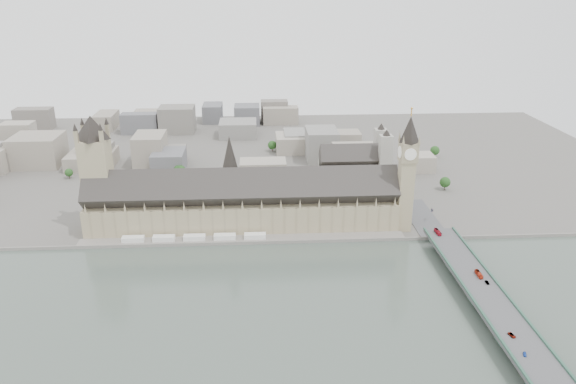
{
  "coord_description": "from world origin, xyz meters",
  "views": [
    {
      "loc": [
        12.77,
        -430.17,
        203.28
      ],
      "look_at": [
        38.99,
        19.23,
        32.47
      ],
      "focal_mm": 35.0,
      "sensor_mm": 36.0,
      "label": 1
    }
  ],
  "objects": [
    {
      "name": "car_silver",
      "position": [
        167.17,
        -104.85,
        11.0
      ],
      "size": [
        1.7,
        4.59,
        1.5
      ],
      "primitive_type": "imported",
      "rotation": [
        0.0,
        0.0,
        0.02
      ],
      "color": "gray",
      "rests_on": "westminster_bridge"
    },
    {
      "name": "elizabeth_tower",
      "position": [
        138.0,
        8.0,
        58.09
      ],
      "size": [
        17.0,
        17.0,
        107.5
      ],
      "color": "gray",
      "rests_on": "ground"
    },
    {
      "name": "westminster_bridge",
      "position": [
        162.0,
        -87.5,
        5.12
      ],
      "size": [
        25.0,
        325.0,
        10.25
      ],
      "primitive_type": "cube",
      "color": "#474749",
      "rests_on": "ground"
    },
    {
      "name": "car_blue",
      "position": [
        157.52,
        -182.2,
        10.94
      ],
      "size": [
        2.97,
        4.35,
        1.38
      ],
      "primitive_type": "imported",
      "rotation": [
        0.0,
        0.0,
        -0.37
      ],
      "color": "#1A43AB",
      "rests_on": "westminster_bridge"
    },
    {
      "name": "red_bus_south",
      "position": [
        165.36,
        -94.42,
        11.72
      ],
      "size": [
        2.57,
        10.59,
        2.94
      ],
      "primitive_type": "imported",
      "rotation": [
        0.0,
        0.0,
        -0.01
      ],
      "color": "red",
      "rests_on": "westminster_bridge"
    },
    {
      "name": "city_skyline_inland",
      "position": [
        0.0,
        245.0,
        19.0
      ],
      "size": [
        720.0,
        360.0,
        38.0
      ],
      "primitive_type": null,
      "color": "gray",
      "rests_on": "ground"
    },
    {
      "name": "terrace_tents",
      "position": [
        -40.0,
        -7.0,
        4.0
      ],
      "size": [
        118.0,
        7.0,
        4.0
      ],
      "color": "white",
      "rests_on": "river_terrace"
    },
    {
      "name": "car_approach",
      "position": [
        167.84,
        22.59,
        10.97
      ],
      "size": [
        3.22,
        5.29,
        1.43
      ],
      "primitive_type": "imported",
      "rotation": [
        0.0,
        0.0,
        -0.26
      ],
      "color": "gray",
      "rests_on": "westminster_bridge"
    },
    {
      "name": "embankment_wall",
      "position": [
        0.0,
        -15.0,
        1.5
      ],
      "size": [
        600.0,
        1.5,
        3.0
      ],
      "primitive_type": "cube",
      "color": "slate",
      "rests_on": "ground"
    },
    {
      "name": "car_grey",
      "position": [
        157.98,
        -164.69,
        10.99
      ],
      "size": [
        3.67,
        5.76,
        1.48
      ],
      "primitive_type": "imported",
      "rotation": [
        0.0,
        0.0,
        0.25
      ],
      "color": "gray",
      "rests_on": "westminster_bridge"
    },
    {
      "name": "red_bus_north",
      "position": [
        158.16,
        -24.45,
        11.77
      ],
      "size": [
        3.21,
        11.07,
        3.05
      ],
      "primitive_type": "imported",
      "rotation": [
        0.0,
        0.0,
        0.06
      ],
      "color": "#B01426",
      "rests_on": "westminster_bridge"
    },
    {
      "name": "palace_of_westminster",
      "position": [
        0.0,
        19.7,
        22.71
      ],
      "size": [
        265.0,
        40.73,
        55.44
      ],
      "color": "gray",
      "rests_on": "ground"
    },
    {
      "name": "central_tower",
      "position": [
        -10.0,
        26.0,
        57.92
      ],
      "size": [
        13.0,
        13.0,
        48.0
      ],
      "color": "#9A8B6A",
      "rests_on": "ground"
    },
    {
      "name": "westminster_abbey",
      "position": [
        110.92,
        95.0,
        25.08
      ],
      "size": [
        68.0,
        36.0,
        64.0
      ],
      "color": "#9B978C",
      "rests_on": "ground"
    },
    {
      "name": "victoria_tower",
      "position": [
        -122.0,
        26.0,
        55.2
      ],
      "size": [
        30.0,
        30.0,
        100.0
      ],
      "color": "gray",
      "rests_on": "ground"
    },
    {
      "name": "park_trees",
      "position": [
        -10.0,
        60.0,
        7.5
      ],
      "size": [
        110.0,
        30.0,
        15.0
      ],
      "primitive_type": null,
      "color": "#1D3F16",
      "rests_on": "ground"
    },
    {
      "name": "river_thames",
      "position": [
        0.0,
        -165.0,
        0.0
      ],
      "size": [
        600.0,
        600.0,
        0.0
      ],
      "primitive_type": "plane",
      "color": "#445047",
      "rests_on": "ground"
    },
    {
      "name": "ground",
      "position": [
        0.0,
        0.0,
        0.0
      ],
      "size": [
        900.0,
        900.0,
        0.0
      ],
      "primitive_type": "plane",
      "color": "#595651",
      "rests_on": "ground"
    },
    {
      "name": "river_terrace",
      "position": [
        0.0,
        -7.5,
        1.0
      ],
      "size": [
        270.0,
        15.0,
        2.0
      ],
      "primitive_type": "cube",
      "color": "slate",
      "rests_on": "ground"
    },
    {
      "name": "bridge_parapets",
      "position": [
        162.0,
        -132.0,
        10.82
      ],
      "size": [
        25.0,
        235.0,
        1.15
      ],
      "primitive_type": null,
      "color": "#305746",
      "rests_on": "westminster_bridge"
    }
  ]
}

